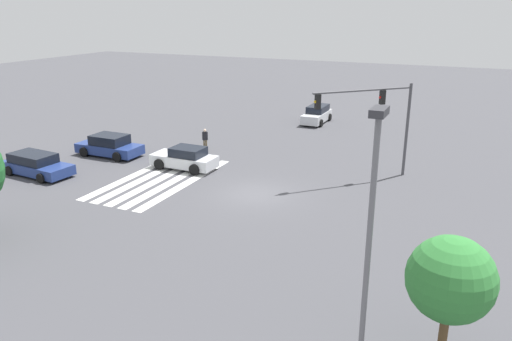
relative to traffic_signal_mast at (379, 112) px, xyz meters
name	(u,v)px	position (x,y,z in m)	size (l,w,h in m)	color
ground_plane	(256,194)	(5.53, -5.53, -4.20)	(144.17, 144.17, 0.00)	#47474C
crosswalk_markings	(161,179)	(5.53, -12.02, -4.20)	(9.88, 4.40, 0.01)	silver
traffic_signal_mast	(379,112)	(0.00, 0.00, 0.00)	(4.76, 4.76, 5.78)	#47474C
car_0	(185,158)	(3.15, -11.72, -3.51)	(2.04, 4.32, 1.47)	silver
car_1	(110,146)	(2.79, -18.24, -3.49)	(2.21, 4.72, 1.51)	navy
car_2	(317,115)	(-13.50, -8.10, -3.45)	(4.38, 1.91, 1.56)	silver
car_3	(36,165)	(8.11, -19.59, -3.53)	(2.42, 4.91, 1.37)	navy
pedestrian	(205,139)	(-1.21, -12.73, -3.30)	(0.41, 0.41, 1.62)	brown
street_light_pole_b	(370,226)	(17.53, 3.23, 0.49)	(0.80, 0.36, 7.80)	slate
tree_corner_b	(451,280)	(16.09, 5.30, -1.37)	(2.51, 2.51, 4.10)	brown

